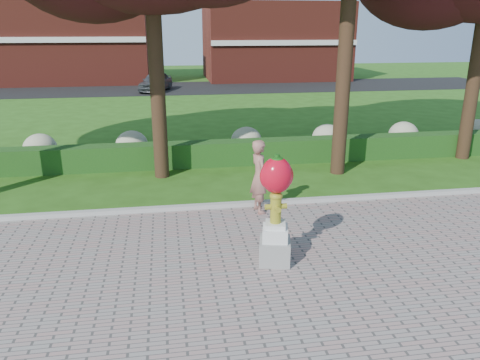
{
  "coord_description": "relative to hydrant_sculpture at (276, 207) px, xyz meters",
  "views": [
    {
      "loc": [
        -1.81,
        -8.03,
        4.42
      ],
      "look_at": [
        -0.36,
        1.0,
        1.41
      ],
      "focal_mm": 35.0,
      "sensor_mm": 36.0,
      "label": 1
    }
  ],
  "objects": [
    {
      "name": "building_right",
      "position": [
        7.84,
        34.04,
        2.01
      ],
      "size": [
        12.0,
        8.0,
        6.4
      ],
      "primitive_type": "cube",
      "color": "maroon",
      "rests_on": "ground"
    },
    {
      "name": "curb",
      "position": [
        -0.16,
        3.04,
        -1.12
      ],
      "size": [
        40.0,
        0.18,
        0.15
      ],
      "primitive_type": "cube",
      "color": "#ADADA5",
      "rests_on": "ground"
    },
    {
      "name": "ground",
      "position": [
        -0.16,
        0.04,
        -1.19
      ],
      "size": [
        100.0,
        100.0,
        0.0
      ],
      "primitive_type": "plane",
      "color": "#2A5415",
      "rests_on": "ground"
    },
    {
      "name": "parked_car",
      "position": [
        -2.55,
        26.45,
        -0.51
      ],
      "size": [
        2.71,
        4.2,
        1.33
      ],
      "primitive_type": "imported",
      "rotation": [
        0.0,
        0.0,
        -0.32
      ],
      "color": "#44484C",
      "rests_on": "street"
    },
    {
      "name": "building_left",
      "position": [
        -10.16,
        34.04,
        2.31
      ],
      "size": [
        14.0,
        8.0,
        7.0
      ],
      "primitive_type": "cube",
      "color": "maroon",
      "rests_on": "ground"
    },
    {
      "name": "street",
      "position": [
        -0.16,
        28.04,
        -1.18
      ],
      "size": [
        50.0,
        8.0,
        0.02
      ],
      "primitive_type": "cube",
      "color": "black",
      "rests_on": "ground"
    },
    {
      "name": "woman",
      "position": [
        0.22,
        2.64,
        -0.24
      ],
      "size": [
        0.55,
        0.73,
        1.82
      ],
      "primitive_type": "imported",
      "rotation": [
        0.0,
        0.0,
        1.75
      ],
      "color": "#9E675A",
      "rests_on": "walkway"
    },
    {
      "name": "lawn_hedge",
      "position": [
        -0.16,
        7.04,
        -0.79
      ],
      "size": [
        24.0,
        0.7,
        0.8
      ],
      "primitive_type": "cube",
      "color": "#124015",
      "rests_on": "ground"
    },
    {
      "name": "hydrangea_row",
      "position": [
        0.41,
        8.04,
        -0.64
      ],
      "size": [
        20.1,
        1.1,
        0.99
      ],
      "color": "tan",
      "rests_on": "ground"
    },
    {
      "name": "hydrant_sculpture",
      "position": [
        0.0,
        0.0,
        0.0
      ],
      "size": [
        0.71,
        0.71,
        2.18
      ],
      "rotation": [
        0.0,
        0.0,
        -0.24
      ],
      "color": "gray",
      "rests_on": "walkway"
    }
  ]
}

